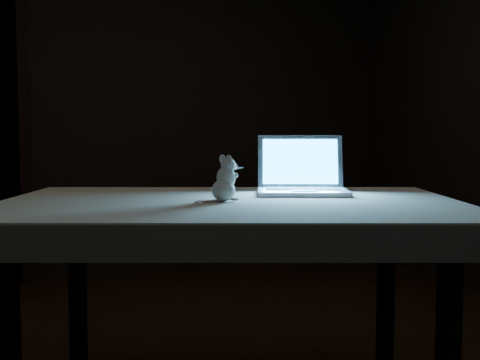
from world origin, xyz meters
name	(u,v)px	position (x,y,z in m)	size (l,w,h in m)	color
back_wall	(110,104)	(0.00, 2.50, 1.30)	(4.50, 0.04, 2.60)	black
table	(230,316)	(0.02, -0.08, 0.41)	(1.54, 0.99, 0.82)	black
tablecloth	(241,214)	(0.06, -0.06, 0.78)	(1.64, 1.09, 0.10)	beige
laptop	(303,164)	(0.36, 0.03, 0.95)	(0.35, 0.31, 0.24)	#BABABF
plush_mouse	(223,179)	(-0.02, -0.10, 0.91)	(0.12, 0.12, 0.16)	silver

